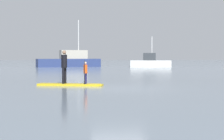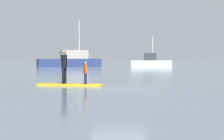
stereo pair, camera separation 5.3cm
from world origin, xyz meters
name	(u,v)px [view 2 (the right image)]	position (x,y,z in m)	size (l,w,h in m)	color
ground_plane	(119,88)	(0.00, 0.00, 0.00)	(240.00, 240.00, 0.00)	gray
paddleboard_near	(70,85)	(-2.24, 1.91, 0.05)	(3.38, 1.56, 0.10)	gold
paddler_adult	(64,65)	(-2.54, 2.00, 1.07)	(0.37, 0.51, 1.69)	black
paddler_child_solo	(85,71)	(-1.48, 1.67, 0.73)	(0.24, 0.38, 1.17)	#19194C
fishing_boat_white_large	(71,61)	(-2.23, 33.82, 0.87)	(8.88, 4.00, 6.44)	navy
fishing_boat_green_midground	(151,62)	(8.63, 32.10, 0.67)	(5.67, 2.51, 4.13)	silver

